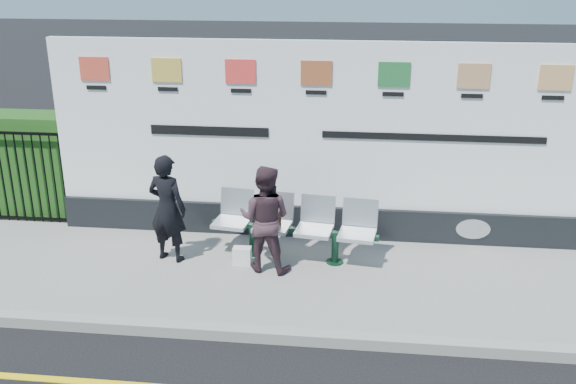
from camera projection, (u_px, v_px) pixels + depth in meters
The scene contains 10 objects.
pavement at pixel (271, 275), 8.92m from camera, with size 14.00×3.00×0.12m, color gray.
kerb at pixel (254, 334), 7.52m from camera, with size 14.00×0.18×0.14m, color gray.
billboard at pixel (315, 155), 9.66m from camera, with size 8.00×0.30×3.00m.
hedge at pixel (16, 163), 10.77m from camera, with size 2.35×0.70×1.70m, color #204E17.
railing at pixel (2, 176), 10.38m from camera, with size 2.05×0.06×1.54m, color black, non-canonical shape.
bench at pixel (293, 242), 9.22m from camera, with size 2.33×0.60×0.50m, color silver, non-canonical shape.
woman_left at pixel (167, 208), 9.01m from camera, with size 0.57×0.38×1.57m, color black.
woman_right at pixel (265, 219), 8.74m from camera, with size 0.73×0.57×1.51m, color #3B262E.
handbag_brown at pixel (272, 218), 9.16m from camera, with size 0.25×0.11×0.19m, color black.
carrier_bag_white at pixel (242, 256), 9.08m from camera, with size 0.26×0.15×0.26m, color white.
Camera 1 is at (1.13, -5.40, 4.24)m, focal length 40.00 mm.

